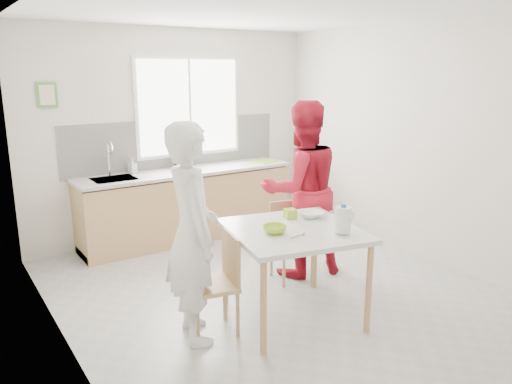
% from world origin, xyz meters
% --- Properties ---
extents(ground, '(4.50, 4.50, 0.00)m').
position_xyz_m(ground, '(0.00, 0.00, 0.00)').
color(ground, '#B7B7B2').
rests_on(ground, ground).
extents(room_shell, '(4.50, 4.50, 4.50)m').
position_xyz_m(room_shell, '(0.00, 0.00, 1.64)').
color(room_shell, silver).
rests_on(room_shell, ground).
extents(window, '(1.50, 0.06, 1.30)m').
position_xyz_m(window, '(0.20, 2.23, 1.70)').
color(window, white).
rests_on(window, room_shell).
extents(backsplash, '(3.00, 0.02, 0.65)m').
position_xyz_m(backsplash, '(0.00, 2.24, 1.23)').
color(backsplash, white).
rests_on(backsplash, room_shell).
extents(picture_frame, '(0.22, 0.03, 0.28)m').
position_xyz_m(picture_frame, '(-1.55, 2.23, 1.90)').
color(picture_frame, '#509142').
rests_on(picture_frame, room_shell).
extents(kitchen_counter, '(2.84, 0.64, 1.37)m').
position_xyz_m(kitchen_counter, '(-0.00, 1.95, 0.42)').
color(kitchen_counter, tan).
rests_on(kitchen_counter, ground).
extents(dining_table, '(1.29, 1.29, 0.83)m').
position_xyz_m(dining_table, '(-0.19, -0.53, 0.75)').
color(dining_table, silver).
rests_on(dining_table, ground).
extents(chair_left, '(0.47, 0.47, 0.86)m').
position_xyz_m(chair_left, '(-0.86, -0.38, 0.47)').
color(chair_left, tan).
rests_on(chair_left, ground).
extents(chair_far, '(0.45, 0.45, 0.82)m').
position_xyz_m(chair_far, '(0.33, 0.19, 0.45)').
color(chair_far, tan).
rests_on(chair_far, ground).
extents(person_white, '(0.56, 0.73, 1.80)m').
position_xyz_m(person_white, '(-1.07, -0.33, 0.90)').
color(person_white, white).
rests_on(person_white, ground).
extents(person_red, '(1.04, 0.89, 1.87)m').
position_xyz_m(person_red, '(0.50, 0.23, 0.94)').
color(person_red, '#B8172C').
rests_on(person_red, ground).
extents(bowl_green, '(0.24, 0.24, 0.06)m').
position_xyz_m(bowl_green, '(-0.40, -0.53, 0.87)').
color(bowl_green, '#A6CF2F').
rests_on(bowl_green, dining_table).
extents(bowl_white, '(0.27, 0.27, 0.06)m').
position_xyz_m(bowl_white, '(0.16, -0.35, 0.86)').
color(bowl_white, white).
rests_on(bowl_white, dining_table).
extents(milk_jug, '(0.19, 0.13, 0.24)m').
position_xyz_m(milk_jug, '(0.07, -0.87, 0.96)').
color(milk_jug, white).
rests_on(milk_jug, dining_table).
extents(green_box, '(0.12, 0.12, 0.09)m').
position_xyz_m(green_box, '(-0.03, -0.27, 0.88)').
color(green_box, '#9CCA2E').
rests_on(green_box, dining_table).
extents(spoon, '(0.16, 0.03, 0.01)m').
position_xyz_m(spoon, '(-0.31, -0.72, 0.84)').
color(spoon, '#A5A5AA').
rests_on(spoon, dining_table).
extents(cutting_board, '(0.41, 0.35, 0.01)m').
position_xyz_m(cutting_board, '(1.15, 1.86, 0.93)').
color(cutting_board, '#7BC32D').
rests_on(cutting_board, kitchen_counter).
extents(wine_bottle_a, '(0.07, 0.07, 0.32)m').
position_xyz_m(wine_bottle_a, '(-0.10, 2.03, 1.08)').
color(wine_bottle_a, black).
rests_on(wine_bottle_a, kitchen_counter).
extents(wine_bottle_b, '(0.07, 0.07, 0.30)m').
position_xyz_m(wine_bottle_b, '(-0.03, 2.12, 1.07)').
color(wine_bottle_b, black).
rests_on(wine_bottle_b, kitchen_counter).
extents(jar_amber, '(0.06, 0.06, 0.16)m').
position_xyz_m(jar_amber, '(0.09, 2.01, 1.00)').
color(jar_amber, brown).
rests_on(jar_amber, kitchen_counter).
extents(soap_bottle, '(0.11, 0.11, 0.19)m').
position_xyz_m(soap_bottle, '(-0.65, 2.13, 1.02)').
color(soap_bottle, '#999999').
rests_on(soap_bottle, kitchen_counter).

